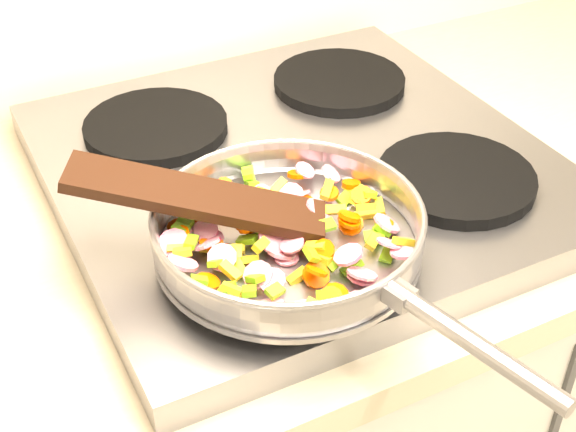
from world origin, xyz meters
name	(u,v)px	position (x,y,z in m)	size (l,w,h in m)	color
cooktop	(299,170)	(-0.70, 1.67, 0.92)	(0.60, 0.60, 0.04)	#939399
grate_fl	(244,245)	(-0.84, 1.52, 0.95)	(0.19, 0.19, 0.02)	black
grate_fr	(456,178)	(-0.56, 1.52, 0.95)	(0.19, 0.19, 0.02)	black
grate_bl	(156,126)	(-0.84, 1.81, 0.95)	(0.19, 0.19, 0.02)	black
grate_br	(339,82)	(-0.56, 1.81, 0.95)	(0.19, 0.19, 0.02)	black
saute_pan	(290,229)	(-0.80, 1.49, 0.98)	(0.31, 0.48, 0.05)	#9E9EA5
vegetable_heap	(281,235)	(-0.81, 1.49, 0.98)	(0.26, 0.27, 0.04)	#DD4B00
wooden_spatula	(197,197)	(-0.88, 1.55, 1.01)	(0.27, 0.06, 0.01)	black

